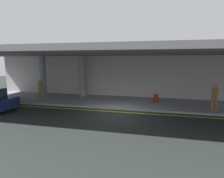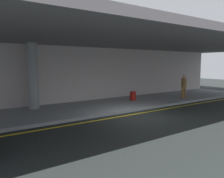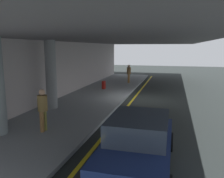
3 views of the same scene
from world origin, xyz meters
TOP-DOWN VIEW (x-y plane):
  - ground_plane at (0.00, 0.00)m, footprint 60.00×60.00m
  - sidewalk at (0.00, 3.10)m, footprint 26.00×4.20m
  - lane_stripe_yellow at (0.00, 0.52)m, footprint 26.00×0.14m
  - support_column_left_mid at (-4.00, 4.32)m, footprint 0.58×0.58m
  - ceiling_overhang at (0.00, 2.60)m, footprint 28.00×13.20m
  - terminal_back_wall at (0.00, 5.35)m, footprint 26.00×0.30m
  - traveler_with_luggage at (6.22, 2.04)m, footprint 0.38×0.38m
  - suitcase_upright_primary at (2.46, 3.35)m, footprint 0.36×0.22m

SIDE VIEW (x-z plane):
  - ground_plane at x=0.00m, z-range 0.00..0.00m
  - lane_stripe_yellow at x=0.00m, z-range 0.00..0.01m
  - sidewalk at x=0.00m, z-range 0.00..0.15m
  - suitcase_upright_primary at x=2.46m, z-range 0.01..0.91m
  - traveler_with_luggage at x=6.22m, z-range 0.27..1.95m
  - terminal_back_wall at x=0.00m, z-range 0.00..3.80m
  - support_column_left_mid at x=-4.00m, z-range 0.15..3.80m
  - ceiling_overhang at x=0.00m, z-range 3.80..4.10m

